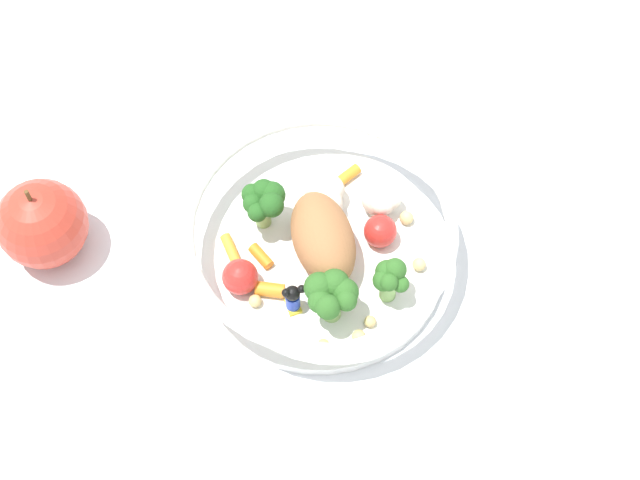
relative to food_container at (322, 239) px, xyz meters
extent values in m
plane|color=white|center=(0.01, -0.01, -0.03)|extent=(2.40, 2.40, 0.00)
cylinder|color=white|center=(0.00, 0.00, -0.03)|extent=(0.21, 0.21, 0.01)
torus|color=white|center=(0.00, 0.00, 0.02)|extent=(0.22, 0.22, 0.01)
ellipsoid|color=#9E663D|center=(0.00, 0.00, 0.00)|extent=(0.10, 0.08, 0.05)
cylinder|color=#7FAD5B|center=(0.03, 0.06, -0.01)|extent=(0.01, 0.01, 0.02)
sphere|color=#2D6023|center=(0.04, 0.06, 0.01)|extent=(0.02, 0.02, 0.02)
sphere|color=#2D6023|center=(0.04, 0.07, 0.01)|extent=(0.01, 0.01, 0.01)
sphere|color=#2D6023|center=(0.03, 0.06, 0.01)|extent=(0.02, 0.02, 0.02)
sphere|color=#2D6023|center=(0.03, 0.06, 0.01)|extent=(0.02, 0.02, 0.02)
sphere|color=#2D6023|center=(0.04, 0.05, 0.01)|extent=(0.02, 0.02, 0.02)
cylinder|color=#8EB766|center=(-0.02, -0.05, -0.01)|extent=(0.01, 0.01, 0.02)
sphere|color=#23561E|center=(-0.01, -0.05, 0.02)|extent=(0.02, 0.02, 0.02)
sphere|color=#23561E|center=(-0.02, -0.04, 0.02)|extent=(0.02, 0.02, 0.02)
sphere|color=#23561E|center=(-0.03, -0.05, 0.01)|extent=(0.02, 0.02, 0.02)
sphere|color=#23561E|center=(-0.03, -0.05, 0.02)|extent=(0.02, 0.02, 0.02)
sphere|color=#23561E|center=(-0.03, -0.06, 0.01)|extent=(0.02, 0.02, 0.02)
sphere|color=#23561E|center=(-0.02, -0.06, 0.01)|extent=(0.02, 0.02, 0.02)
cylinder|color=#7FAD5B|center=(0.06, 0.01, -0.01)|extent=(0.02, 0.02, 0.02)
sphere|color=#2D6023|center=(0.07, 0.01, 0.02)|extent=(0.02, 0.02, 0.02)
sphere|color=#2D6023|center=(0.06, 0.03, 0.02)|extent=(0.02, 0.02, 0.02)
sphere|color=#2D6023|center=(0.05, 0.02, 0.01)|extent=(0.02, 0.02, 0.02)
sphere|color=#2D6023|center=(0.05, 0.02, 0.01)|extent=(0.02, 0.02, 0.02)
sphere|color=#2D6023|center=(0.05, 0.00, 0.01)|extent=(0.02, 0.02, 0.02)
sphere|color=#2D6023|center=(0.06, 0.01, 0.01)|extent=(0.02, 0.02, 0.02)
sphere|color=silver|center=(-0.04, 0.05, 0.00)|extent=(0.02, 0.02, 0.02)
sphere|color=silver|center=(-0.05, 0.05, 0.00)|extent=(0.02, 0.02, 0.02)
sphere|color=silver|center=(-0.06, 0.05, -0.01)|extent=(0.02, 0.02, 0.02)
sphere|color=silver|center=(-0.05, 0.04, -0.01)|extent=(0.03, 0.03, 0.03)
sphere|color=silver|center=(-0.04, 0.00, -0.01)|extent=(0.03, 0.03, 0.03)
sphere|color=silver|center=(-0.05, 0.00, 0.00)|extent=(0.03, 0.03, 0.03)
sphere|color=silver|center=(-0.05, 0.00, -0.01)|extent=(0.03, 0.03, 0.03)
sphere|color=silver|center=(-0.05, -0.01, 0.00)|extent=(0.03, 0.03, 0.03)
cube|color=yellow|center=(0.05, -0.02, -0.02)|extent=(0.02, 0.02, 0.00)
cylinder|color=#1933B2|center=(0.05, -0.02, -0.01)|extent=(0.02, 0.02, 0.02)
sphere|color=black|center=(0.05, -0.02, 0.00)|extent=(0.01, 0.01, 0.01)
sphere|color=black|center=(0.05, -0.01, 0.01)|extent=(0.01, 0.01, 0.01)
sphere|color=black|center=(0.06, -0.02, 0.01)|extent=(0.01, 0.01, 0.01)
cylinder|color=orange|center=(0.01, -0.07, -0.02)|extent=(0.04, 0.03, 0.01)
cylinder|color=orange|center=(0.04, -0.04, -0.01)|extent=(0.01, 0.02, 0.01)
cylinder|color=orange|center=(0.02, -0.05, -0.02)|extent=(0.02, 0.02, 0.01)
cylinder|color=orange|center=(-0.08, 0.01, -0.02)|extent=(0.02, 0.02, 0.01)
sphere|color=red|center=(0.04, -0.06, -0.01)|extent=(0.03, 0.03, 0.03)
sphere|color=red|center=(-0.02, 0.05, -0.01)|extent=(0.03, 0.03, 0.03)
sphere|color=#D1B775|center=(0.01, 0.08, -0.02)|extent=(0.01, 0.01, 0.01)
sphere|color=#D1B775|center=(-0.03, -0.02, -0.02)|extent=(0.01, 0.01, 0.01)
sphere|color=tan|center=(0.08, 0.04, -0.02)|extent=(0.01, 0.01, 0.01)
sphere|color=#D1B775|center=(-0.04, 0.07, -0.01)|extent=(0.01, 0.01, 0.01)
sphere|color=tan|center=(0.06, 0.05, -0.02)|extent=(0.01, 0.01, 0.01)
sphere|color=tan|center=(0.06, -0.05, -0.02)|extent=(0.01, 0.01, 0.01)
sphere|color=tan|center=(0.09, 0.01, -0.02)|extent=(0.01, 0.01, 0.01)
sphere|color=#BC3828|center=(0.02, -0.23, 0.01)|extent=(0.08, 0.08, 0.08)
cylinder|color=brown|center=(0.02, -0.23, 0.05)|extent=(0.00, 0.00, 0.01)
cube|color=white|center=(-0.02, 0.24, -0.03)|extent=(0.18, 0.18, 0.01)
camera|label=1|loc=(0.39, 0.05, 0.69)|focal=53.86mm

